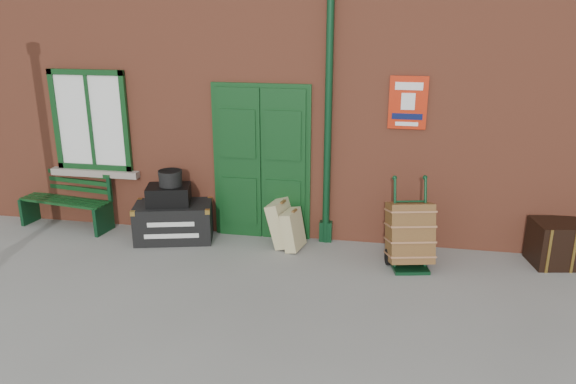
% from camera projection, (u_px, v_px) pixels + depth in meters
% --- Properties ---
extents(ground, '(80.00, 80.00, 0.00)m').
position_uv_depth(ground, '(259.00, 282.00, 6.97)').
color(ground, gray).
rests_on(ground, ground).
extents(station_building, '(10.30, 4.30, 4.36)m').
position_uv_depth(station_building, '(305.00, 74.00, 9.56)').
color(station_building, '#9A4A31').
rests_on(station_building, ground).
extents(bench, '(1.48, 0.65, 0.88)m').
position_uv_depth(bench, '(68.00, 198.00, 8.65)').
color(bench, '#0F3917').
rests_on(bench, ground).
extents(houdini_trunk, '(1.21, 0.86, 0.55)m').
position_uv_depth(houdini_trunk, '(174.00, 222.00, 8.18)').
color(houdini_trunk, black).
rests_on(houdini_trunk, ground).
extents(strongbox, '(0.69, 0.57, 0.27)m').
position_uv_depth(strongbox, '(169.00, 195.00, 8.06)').
color(strongbox, black).
rests_on(strongbox, houdini_trunk).
extents(hatbox, '(0.40, 0.40, 0.22)m').
position_uv_depth(hatbox, '(170.00, 178.00, 8.01)').
color(hatbox, black).
rests_on(hatbox, strongbox).
extents(suitcase_back, '(0.43, 0.52, 0.66)m').
position_uv_depth(suitcase_back, '(282.00, 223.00, 7.97)').
color(suitcase_back, tan).
rests_on(suitcase_back, ground).
extents(suitcase_front, '(0.34, 0.46, 0.57)m').
position_uv_depth(suitcase_front, '(293.00, 230.00, 7.86)').
color(suitcase_front, tan).
rests_on(suitcase_front, ground).
extents(porter_trolley, '(0.68, 0.71, 1.16)m').
position_uv_depth(porter_trolley, '(410.00, 234.00, 7.29)').
color(porter_trolley, '#0D351B').
rests_on(porter_trolley, ground).
extents(dark_trunk, '(0.91, 0.68, 0.59)m').
position_uv_depth(dark_trunk, '(564.00, 243.00, 7.38)').
color(dark_trunk, black).
rests_on(dark_trunk, ground).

